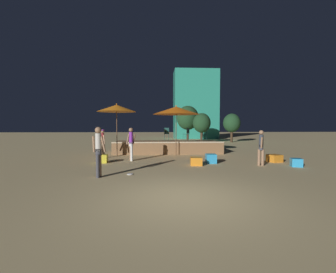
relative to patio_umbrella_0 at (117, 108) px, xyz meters
The scene contains 21 objects.
ground_plane 9.50m from the patio_umbrella_0, 69.36° to the right, with size 120.00×120.00×0.00m, color tan.
wooden_deck 4.56m from the patio_umbrella_0, 29.12° to the left, with size 7.40×2.89×0.84m.
patio_umbrella_0 is the anchor object (origin of this frame).
patio_umbrella_1 3.75m from the patio_umbrella_0, ahead, with size 2.99×2.99×3.20m.
cube_seat_0 10.29m from the patio_umbrella_0, 25.25° to the right, with size 0.57×0.57×0.38m.
cube_seat_1 6.66m from the patio_umbrella_0, 30.16° to the right, with size 0.53×0.53×0.46m.
cube_seat_2 6.32m from the patio_umbrella_0, 39.38° to the right, with size 0.59×0.59×0.38m.
cube_seat_3 9.54m from the patio_umbrella_0, 18.25° to the right, with size 0.74×0.74×0.38m.
cube_seat_4 3.84m from the patio_umbrella_0, 95.85° to the right, with size 0.46×0.46×0.42m.
person_0 6.24m from the patio_umbrella_0, 86.71° to the right, with size 0.53×0.31×1.86m.
person_1 3.07m from the patio_umbrella_0, 61.76° to the right, with size 0.53×0.30×1.79m.
person_2 2.37m from the patio_umbrella_0, 124.03° to the right, with size 0.45×0.39×1.69m.
person_3 8.64m from the patio_umbrella_0, 27.32° to the right, with size 0.29×0.49×1.69m.
bistro_chair_0 5.31m from the patio_umbrella_0, 21.72° to the left, with size 0.44×0.43×0.90m.
bistro_chair_1 4.36m from the patio_umbrella_0, 36.76° to the left, with size 0.40×0.40×0.90m.
bistro_chair_2 6.69m from the patio_umbrella_0, 18.96° to the left, with size 0.43×0.42×0.90m.
frisbee_disc 6.43m from the patio_umbrella_0, 75.46° to the right, with size 0.23×0.23×0.03m.
background_tree_0 13.20m from the patio_umbrella_0, 62.18° to the left, with size 2.53×2.53×4.20m.
background_tree_1 12.33m from the patio_umbrella_0, 52.94° to the left, with size 1.92×1.92×3.26m.
background_tree_2 15.65m from the patio_umbrella_0, 44.64° to the left, with size 1.94×1.94×3.28m.
distant_building 21.17m from the patio_umbrella_0, 66.48° to the left, with size 6.42×3.47×10.06m.
Camera 1 is at (-0.75, -5.79, 1.90)m, focal length 24.00 mm.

